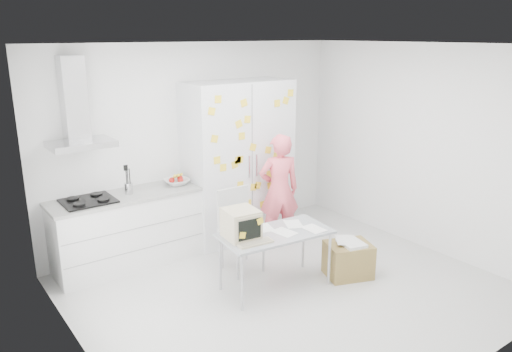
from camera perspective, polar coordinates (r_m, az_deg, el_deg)
floor at (r=5.83m, az=3.84°, el=-12.91°), size 4.50×4.00×0.02m
walls at (r=5.86m, az=-0.43°, el=1.60°), size 4.52×4.01×2.70m
ceiling at (r=5.11m, az=4.42°, el=14.75°), size 4.50×4.00×0.02m
counter_run at (r=6.42m, az=-14.43°, el=-5.88°), size 1.84×0.63×1.28m
range_hood at (r=6.02m, az=-19.91°, el=6.95°), size 0.70×0.48×1.01m
tall_cabinet at (r=6.93m, az=-2.02°, el=1.74°), size 1.50×0.68×2.20m
person at (r=6.73m, az=2.66°, el=-1.62°), size 0.66×0.54×1.54m
desk at (r=5.47m, az=-0.19°, el=-6.07°), size 1.30×0.75×0.99m
chair at (r=6.10m, az=-1.99°, el=-5.55°), size 0.47×0.47×1.01m
cardboard_box at (r=6.13m, az=10.50°, el=-9.33°), size 0.63×0.57×0.45m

